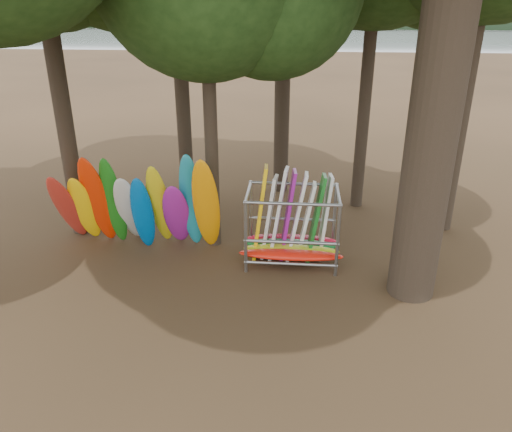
{
  "coord_description": "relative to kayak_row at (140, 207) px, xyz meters",
  "views": [
    {
      "loc": [
        1.18,
        -10.89,
        6.9
      ],
      "look_at": [
        0.12,
        1.5,
        1.4
      ],
      "focal_mm": 35.0,
      "sensor_mm": 36.0,
      "label": 1
    }
  ],
  "objects": [
    {
      "name": "kayak_row",
      "position": [
        0.0,
        0.0,
        0.0
      ],
      "size": [
        4.89,
        1.95,
        3.21
      ],
      "color": "#B1271D",
      "rests_on": "ground"
    },
    {
      "name": "storage_rack",
      "position": [
        4.38,
        -0.31,
        -0.38
      ],
      "size": [
        2.88,
        1.51,
        2.72
      ],
      "color": "gray",
      "rests_on": "ground"
    },
    {
      "name": "lake",
      "position": [
        3.27,
        58.04,
        -1.36
      ],
      "size": [
        160.0,
        160.0,
        0.0
      ],
      "primitive_type": "plane",
      "color": "gray",
      "rests_on": "ground"
    },
    {
      "name": "ground",
      "position": [
        3.27,
        -1.96,
        -1.36
      ],
      "size": [
        120.0,
        120.0,
        0.0
      ],
      "primitive_type": "plane",
      "color": "#47331E",
      "rests_on": "ground"
    },
    {
      "name": "far_shore",
      "position": [
        3.27,
        108.04,
        0.64
      ],
      "size": [
        160.0,
        4.0,
        4.0
      ],
      "primitive_type": "cube",
      "color": "black",
      "rests_on": "ground"
    }
  ]
}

